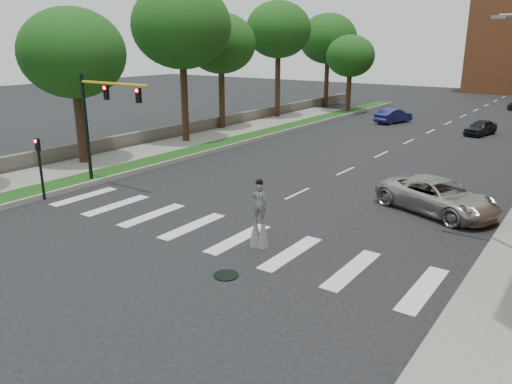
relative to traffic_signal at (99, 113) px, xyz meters
The scene contains 18 objects.
ground_plane 11.04m from the traffic_signal, 17.05° to the right, with size 160.00×160.00×0.00m, color black.
grass_median 17.56m from the traffic_signal, 95.77° to the left, with size 2.00×60.00×0.25m, color #143D11.
median_curb 17.48m from the traffic_signal, 92.25° to the left, with size 0.20×60.00×0.28m, color gray.
sidewalk_left 9.37m from the traffic_signal, 123.98° to the left, with size 4.00×60.00×0.18m, color gray.
stone_wall 20.64m from the traffic_signal, 110.80° to the left, with size 0.50×56.00×1.10m, color #57524B.
manhole 14.33m from the traffic_signal, 21.36° to the right, with size 0.90×0.90×0.04m, color black.
traffic_signal is the anchor object (origin of this frame).
secondary_signal 4.17m from the traffic_signal, 98.43° to the right, with size 0.25×0.21×3.23m.
stilt_performer 12.78m from the traffic_signal, ahead, with size 0.83×0.60×2.83m.
suv_crossing 18.24m from the traffic_signal, 20.26° to the left, with size 2.73×5.92×1.65m, color #A7A59E.
car_near 32.86m from the traffic_signal, 64.82° to the left, with size 1.57×3.90×1.33m, color black.
car_mid 32.35m from the traffic_signal, 80.72° to the left, with size 1.53×4.38×1.44m, color navy.
tree_1 6.71m from the traffic_signal, 154.59° to the left, with size 6.65×6.65×10.04m.
tree_2 13.94m from the traffic_signal, 112.18° to the left, with size 7.67×7.67×12.33m.
tree_3 20.24m from the traffic_signal, 109.22° to the left, with size 6.30×6.30×10.43m.
tree_4 28.98m from the traffic_signal, 102.69° to the left, with size 6.75×6.75×11.95m.
tree_5 40.47m from the traffic_signal, 99.48° to the left, with size 7.08×7.08×11.26m.
tree_6 36.15m from the traffic_signal, 92.95° to the left, with size 5.46×5.46×8.67m.
Camera 1 is at (13.05, -14.43, 7.91)m, focal length 35.00 mm.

